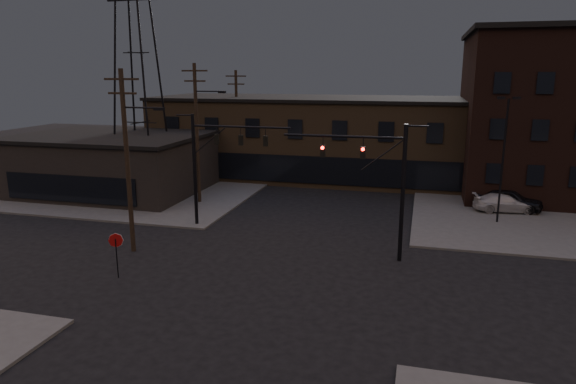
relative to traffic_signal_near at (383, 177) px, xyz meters
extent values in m
plane|color=black|center=(-5.36, -4.50, -4.93)|extent=(140.00, 140.00, 0.00)
cube|color=#474744|center=(-27.36, 17.50, -4.86)|extent=(30.00, 30.00, 0.15)
cube|color=#4D3C29|center=(-5.36, 23.50, -0.93)|extent=(40.00, 12.00, 8.00)
cube|color=black|center=(-25.36, 11.50, -2.43)|extent=(16.00, 12.00, 5.00)
cylinder|color=black|center=(1.14, 0.00, -0.93)|extent=(0.24, 0.24, 8.00)
cylinder|color=black|center=(-2.36, 0.00, 2.27)|extent=(7.00, 0.14, 0.14)
cube|color=#FF140C|center=(-1.19, 0.00, 1.37)|extent=(0.28, 0.22, 0.70)
cube|color=#FF140C|center=(-3.52, 0.00, 1.37)|extent=(0.28, 0.22, 0.70)
cylinder|color=black|center=(-13.36, 3.50, -0.93)|extent=(0.24, 0.24, 8.00)
cylinder|color=black|center=(-9.86, 3.50, 2.27)|extent=(7.00, 0.14, 0.14)
cube|color=black|center=(-11.61, 3.50, 1.37)|extent=(0.28, 0.22, 0.70)
cube|color=black|center=(-9.86, 3.50, 1.37)|extent=(0.28, 0.22, 0.70)
cube|color=black|center=(-8.11, 3.50, 1.37)|extent=(0.28, 0.22, 0.70)
cylinder|color=black|center=(-13.36, -6.50, -3.83)|extent=(0.06, 0.06, 2.20)
cylinder|color=maroon|center=(-13.36, -6.48, -2.83)|extent=(0.72, 0.33, 0.76)
cylinder|color=black|center=(-14.86, -2.50, 0.57)|extent=(0.28, 0.28, 11.00)
cube|color=black|center=(-14.86, -2.50, 5.47)|extent=(2.20, 0.12, 0.12)
cube|color=black|center=(-14.86, -2.50, 4.67)|extent=(1.80, 0.12, 0.12)
cube|color=black|center=(-12.56, -2.50, 3.82)|extent=(0.60, 0.25, 0.18)
cylinder|color=black|center=(-15.86, 9.50, 0.82)|extent=(0.28, 0.28, 11.50)
cube|color=black|center=(-15.86, 9.50, 5.97)|extent=(2.20, 0.12, 0.12)
cube|color=black|center=(-15.86, 9.50, 5.17)|extent=(1.80, 0.12, 0.12)
cube|color=black|center=(-13.56, 9.50, 4.32)|extent=(0.60, 0.25, 0.18)
cylinder|color=black|center=(-16.86, 21.50, 0.57)|extent=(0.28, 0.28, 11.00)
cube|color=black|center=(-16.86, 21.50, 5.47)|extent=(2.20, 0.12, 0.12)
cube|color=black|center=(-16.86, 21.50, 4.67)|extent=(1.80, 0.12, 0.12)
cylinder|color=black|center=(7.64, 9.50, -0.43)|extent=(0.14, 0.14, 9.00)
cube|color=black|center=(7.14, 9.50, 4.12)|extent=(0.50, 0.28, 0.18)
cube|color=black|center=(8.14, 9.50, 4.12)|extent=(0.50, 0.28, 0.18)
imported|color=black|center=(8.94, 13.38, -3.94)|extent=(5.28, 3.15, 1.68)
imported|color=#BAB9BC|center=(8.54, 12.72, -4.10)|extent=(4.93, 2.58, 1.36)
imported|color=black|center=(-7.85, 21.32, -4.16)|extent=(2.72, 4.96, 1.55)
camera|label=1|loc=(2.10, -29.13, 5.85)|focal=32.00mm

